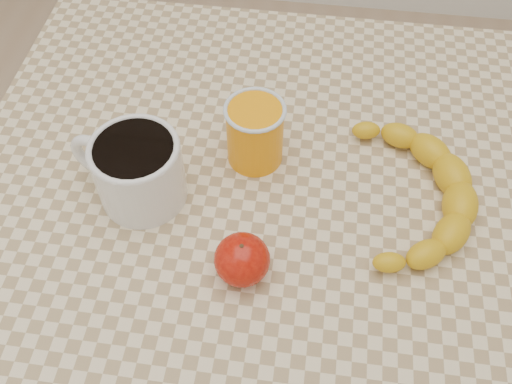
# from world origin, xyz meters

# --- Properties ---
(table) EXTENTS (0.80, 0.80, 0.75)m
(table) POSITION_xyz_m (0.00, 0.00, 0.66)
(table) COLOR beige
(table) RESTS_ON ground
(coffee_mug) EXTENTS (0.17, 0.14, 0.09)m
(coffee_mug) POSITION_xyz_m (-0.15, -0.01, 0.80)
(coffee_mug) COLOR silver
(coffee_mug) RESTS_ON table
(orange_juice_glass) EXTENTS (0.08, 0.08, 0.09)m
(orange_juice_glass) POSITION_xyz_m (-0.01, 0.07, 0.80)
(orange_juice_glass) COLOR orange
(orange_juice_glass) RESTS_ON table
(apple) EXTENTS (0.08, 0.08, 0.06)m
(apple) POSITION_xyz_m (-0.00, -0.10, 0.78)
(apple) COLOR #8B0A04
(apple) RESTS_ON table
(banana) EXTENTS (0.21, 0.29, 0.04)m
(banana) POSITION_xyz_m (0.19, 0.02, 0.77)
(banana) COLOR gold
(banana) RESTS_ON table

